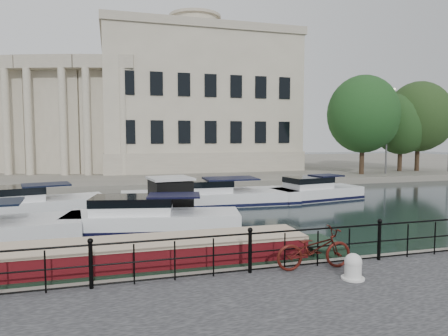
# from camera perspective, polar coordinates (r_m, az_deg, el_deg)

# --- Properties ---
(ground_plane) EXTENTS (160.00, 160.00, 0.00)m
(ground_plane) POSITION_cam_1_polar(r_m,az_deg,el_deg) (13.17, 0.31, -13.86)
(ground_plane) COLOR black
(ground_plane) RESTS_ON ground
(far_bank) EXTENTS (120.00, 42.00, 0.55)m
(far_bank) POSITION_cam_1_polar(r_m,az_deg,el_deg) (51.26, -12.01, 0.13)
(far_bank) COLOR #6B665B
(far_bank) RESTS_ON ground_plane
(railing) EXTENTS (24.14, 0.14, 1.22)m
(railing) POSITION_cam_1_polar(r_m,az_deg,el_deg) (10.77, 3.74, -11.41)
(railing) COLOR black
(railing) RESTS_ON near_quay
(civic_building) EXTENTS (53.55, 31.84, 16.85)m
(civic_building) POSITION_cam_1_polar(r_m,az_deg,el_deg) (46.85, -13.01, 7.98)
(civic_building) COLOR #ADA38C
(civic_building) RESTS_ON far_bank
(lamp_posts) EXTENTS (8.24, 1.55, 8.07)m
(lamp_posts) POSITION_cam_1_polar(r_m,az_deg,el_deg) (44.04, 26.20, 4.94)
(lamp_posts) COLOR #59595B
(lamp_posts) RESTS_ON far_bank
(bicycle) EXTENTS (2.18, 0.86, 1.13)m
(bicycle) POSITION_cam_1_polar(r_m,az_deg,el_deg) (11.32, 12.73, -11.17)
(bicycle) COLOR #3F100B
(bicycle) RESTS_ON near_quay
(mooring_bollard) EXTENTS (0.59, 0.59, 0.66)m
(mooring_bollard) POSITION_cam_1_polar(r_m,az_deg,el_deg) (10.90, 17.96, -13.30)
(mooring_bollard) COLOR silver
(mooring_bollard) RESTS_ON near_quay
(narrowboat) EXTENTS (14.43, 2.09, 1.53)m
(narrowboat) POSITION_cam_1_polar(r_m,az_deg,el_deg) (12.04, -16.17, -14.01)
(narrowboat) COLOR black
(narrowboat) RESTS_ON ground_plane
(harbour_hut) EXTENTS (3.10, 2.70, 2.17)m
(harbour_hut) POSITION_cam_1_polar(r_m,az_deg,el_deg) (20.35, -7.67, -4.54)
(harbour_hut) COLOR #6B665B
(harbour_hut) RESTS_ON ground_plane
(cabin_cruisers) EXTENTS (27.37, 9.88, 1.99)m
(cabin_cruisers) POSITION_cam_1_polar(r_m,az_deg,el_deg) (21.36, -12.69, -5.77)
(cabin_cruisers) COLOR silver
(cabin_cruisers) RESTS_ON ground_plane
(trees) EXTENTS (14.29, 8.08, 9.36)m
(trees) POSITION_cam_1_polar(r_m,az_deg,el_deg) (43.54, 23.35, 6.34)
(trees) COLOR black
(trees) RESTS_ON far_bank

